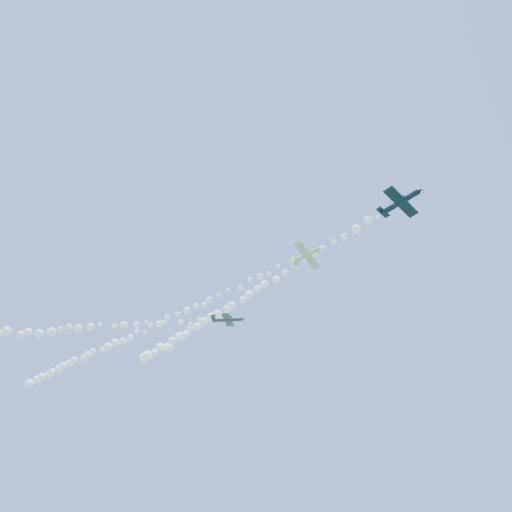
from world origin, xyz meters
The scene contains 6 objects.
plane_white centered at (9.23, 7.72, 53.84)m, with size 6.90×7.18×1.99m.
smoke_trail_white centered at (-35.08, 11.82, 53.54)m, with size 84.52×10.11×2.93m, color white, non-canonical shape.
plane_navy centered at (27.53, 3.86, 53.84)m, with size 7.95×8.42×2.47m.
smoke_trail_navy centered at (-9.00, 13.27, 53.64)m, with size 68.57×19.81×3.08m, color white, non-canonical shape.
plane_grey centered at (-6.54, 6.43, 44.53)m, with size 6.16×6.41×2.07m.
smoke_trail_grey centered at (-37.96, -8.48, 44.12)m, with size 59.63×29.51×2.95m, color white, non-canonical shape.
Camera 1 is at (30.30, -46.36, 2.00)m, focal length 30.00 mm.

